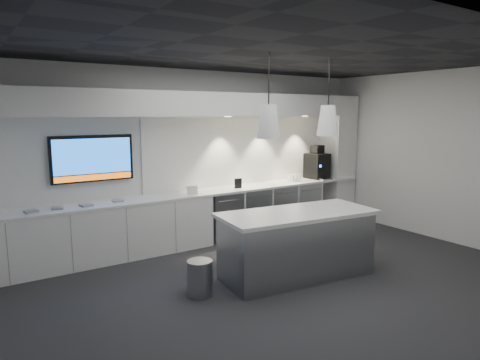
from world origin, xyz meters
TOP-DOWN VIEW (x-y plane):
  - floor at (0.00, 0.00)m, footprint 7.00×7.00m
  - ceiling at (0.00, 0.00)m, footprint 7.00×7.00m
  - wall_back at (0.00, 2.50)m, footprint 7.00×0.00m
  - wall_right at (3.50, 0.00)m, footprint 0.00×7.00m
  - back_counter at (0.00, 2.17)m, footprint 6.80×0.65m
  - left_base_cabinets at (-1.75, 2.17)m, footprint 3.30×0.63m
  - fridge_unit_a at (0.25, 2.17)m, footprint 0.60×0.61m
  - fridge_unit_b at (0.88, 2.17)m, footprint 0.60×0.61m
  - fridge_unit_c at (1.51, 2.17)m, footprint 0.60×0.61m
  - fridge_unit_d at (2.14, 2.17)m, footprint 0.60×0.61m
  - backsplash at (1.20, 2.48)m, footprint 4.60×0.03m
  - soffit at (0.00, 2.20)m, footprint 6.90×0.60m
  - column at (3.20, 2.20)m, footprint 0.55×0.55m
  - wall_tv at (-1.90, 2.45)m, footprint 1.25×0.07m
  - island at (0.18, 0.03)m, footprint 2.27×1.18m
  - bin at (-1.24, 0.22)m, footprint 0.32×0.32m
  - coffee_machine at (2.60, 2.20)m, footprint 0.39×0.55m
  - sign_black at (0.57, 2.11)m, footprint 0.14×0.04m
  - sign_white at (-0.39, 2.05)m, footprint 0.18×0.08m
  - cup_cluster at (1.94, 2.15)m, footprint 0.25×0.16m
  - tray_a at (-2.85, 2.10)m, footprint 0.19×0.19m
  - tray_b at (-2.51, 2.13)m, footprint 0.19×0.19m
  - tray_c at (-2.12, 2.10)m, footprint 0.18×0.18m
  - tray_d at (-1.63, 2.16)m, footprint 0.18×0.18m
  - pendant_left at (-0.33, 0.03)m, footprint 0.30×0.30m
  - pendant_right at (0.70, 0.03)m, footprint 0.30×0.30m

SIDE VIEW (x-z plane):
  - floor at x=0.00m, z-range 0.00..0.00m
  - bin at x=-1.24m, z-range 0.00..0.45m
  - fridge_unit_a at x=0.25m, z-range 0.00..0.85m
  - fridge_unit_b at x=0.88m, z-range 0.00..0.85m
  - fridge_unit_c at x=1.51m, z-range 0.00..0.85m
  - fridge_unit_d at x=2.14m, z-range 0.00..0.85m
  - left_base_cabinets at x=-1.75m, z-range 0.00..0.86m
  - island at x=0.18m, z-range 0.00..0.92m
  - back_counter at x=0.00m, z-range 0.86..0.90m
  - tray_a at x=-2.85m, z-range 0.90..0.92m
  - tray_b at x=-2.51m, z-range 0.90..0.92m
  - tray_c at x=-2.12m, z-range 0.90..0.92m
  - tray_d at x=-1.63m, z-range 0.90..0.92m
  - cup_cluster at x=1.94m, z-range 0.90..1.04m
  - sign_white at x=-0.39m, z-range 0.90..1.04m
  - sign_black at x=0.57m, z-range 0.90..1.08m
  - coffee_machine at x=2.60m, z-range 0.84..1.53m
  - column at x=3.20m, z-range 0.00..2.60m
  - wall_back at x=0.00m, z-range -2.00..5.00m
  - wall_right at x=3.50m, z-range -2.00..5.00m
  - backsplash at x=1.20m, z-range 0.90..2.20m
  - wall_tv at x=-1.90m, z-range 1.20..1.92m
  - pendant_left at x=-0.33m, z-range 1.59..2.71m
  - pendant_right at x=0.70m, z-range 1.59..2.71m
  - soffit at x=0.00m, z-range 2.20..2.60m
  - ceiling at x=0.00m, z-range 3.00..3.00m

